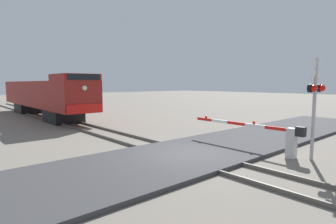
{
  "coord_description": "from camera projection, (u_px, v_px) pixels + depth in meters",
  "views": [
    {
      "loc": [
        -8.18,
        -8.24,
        3.16
      ],
      "look_at": [
        1.09,
        2.35,
        1.69
      ],
      "focal_mm": 29.19,
      "sensor_mm": 36.0,
      "label": 1
    }
  ],
  "objects": [
    {
      "name": "road_surface",
      "position": [
        185.0,
        155.0,
        11.84
      ],
      "size": [
        36.0,
        4.92,
        0.16
      ],
      "primitive_type": "cube",
      "color": "#38383A",
      "rests_on": "ground_plane"
    },
    {
      "name": "locomotive",
      "position": [
        44.0,
        95.0,
        25.82
      ],
      "size": [
        2.78,
        18.62,
        3.86
      ],
      "color": "black",
      "rests_on": "ground_plane"
    },
    {
      "name": "rail_track_left",
      "position": [
        172.0,
        158.0,
        11.37
      ],
      "size": [
        0.08,
        80.0,
        0.15
      ],
      "primitive_type": "cube",
      "color": "#59544C",
      "rests_on": "ground_plane"
    },
    {
      "name": "crossing_gate",
      "position": [
        276.0,
        136.0,
        12.03
      ],
      "size": [
        0.36,
        5.88,
        1.4
      ],
      "color": "silver",
      "rests_on": "ground_plane"
    },
    {
      "name": "rail_track_right",
      "position": [
        196.0,
        152.0,
        12.31
      ],
      "size": [
        0.08,
        80.0,
        0.15
      ],
      "primitive_type": "cube",
      "color": "#59544C",
      "rests_on": "ground_plane"
    },
    {
      "name": "ground_plane",
      "position": [
        185.0,
        157.0,
        11.85
      ],
      "size": [
        160.0,
        160.0,
        0.0
      ],
      "primitive_type": "plane",
      "color": "slate"
    },
    {
      "name": "crossing_signal",
      "position": [
        315.0,
        97.0,
        11.09
      ],
      "size": [
        1.18,
        0.33,
        4.2
      ],
      "color": "#ADADB2",
      "rests_on": "ground_plane"
    }
  ]
}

